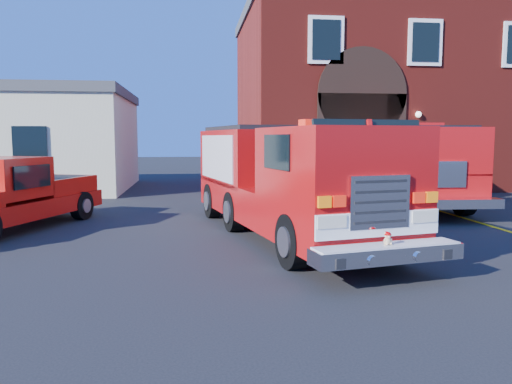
{
  "coord_description": "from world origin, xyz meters",
  "views": [
    {
      "loc": [
        -1.14,
        -10.13,
        2.29
      ],
      "look_at": [
        0.0,
        -1.2,
        1.3
      ],
      "focal_mm": 35.0,
      "sensor_mm": 36.0,
      "label": 1
    }
  ],
  "objects": [
    {
      "name": "ground",
      "position": [
        0.0,
        0.0,
        0.0
      ],
      "size": [
        100.0,
        100.0,
        0.0
      ],
      "primitive_type": "plane",
      "color": "black",
      "rests_on": "ground"
    },
    {
      "name": "parking_stripe_near",
      "position": [
        6.5,
        1.0,
        0.0
      ],
      "size": [
        0.12,
        3.0,
        0.01
      ],
      "primitive_type": "cube",
      "color": "#E1BB0B",
      "rests_on": "ground"
    },
    {
      "name": "parking_stripe_mid",
      "position": [
        6.5,
        4.0,
        0.0
      ],
      "size": [
        0.12,
        3.0,
        0.01
      ],
      "primitive_type": "cube",
      "color": "#E1BB0B",
      "rests_on": "ground"
    },
    {
      "name": "parking_stripe_far",
      "position": [
        6.5,
        7.0,
        0.0
      ],
      "size": [
        0.12,
        3.0,
        0.01
      ],
      "primitive_type": "cube",
      "color": "#E1BB0B",
      "rests_on": "ground"
    },
    {
      "name": "fire_station",
      "position": [
        8.99,
        13.98,
        4.25
      ],
      "size": [
        15.2,
        10.2,
        8.45
      ],
      "color": "maroon",
      "rests_on": "ground"
    },
    {
      "name": "side_building",
      "position": [
        -9.0,
        13.0,
        2.2
      ],
      "size": [
        10.2,
        8.2,
        4.35
      ],
      "color": "beige",
      "rests_on": "ground"
    },
    {
      "name": "fire_engine",
      "position": [
        0.97,
        1.22,
        1.35
      ],
      "size": [
        3.96,
        8.75,
        2.6
      ],
      "color": "black",
      "rests_on": "ground"
    },
    {
      "name": "pickup_truck",
      "position": [
        -5.67,
        2.76,
        0.86
      ],
      "size": [
        3.78,
        5.87,
        1.81
      ],
      "color": "black",
      "rests_on": "ground"
    },
    {
      "name": "secondary_truck",
      "position": [
        5.83,
        6.49,
        1.51
      ],
      "size": [
        3.07,
        8.65,
        2.77
      ],
      "color": "black",
      "rests_on": "ground"
    }
  ]
}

